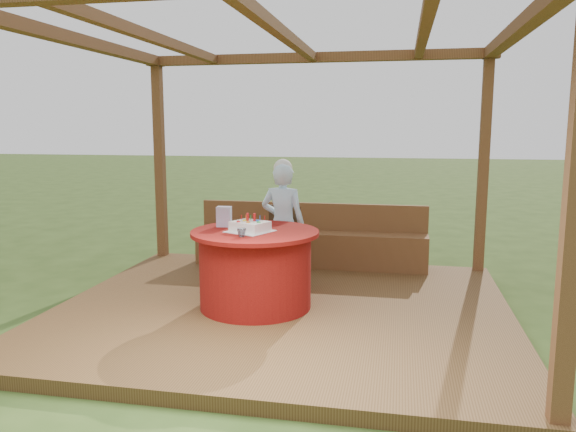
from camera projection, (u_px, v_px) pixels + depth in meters
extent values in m
plane|color=#2D4617|center=(283.00, 316.00, 5.72)|extent=(60.00, 60.00, 0.00)
cube|color=brown|center=(283.00, 311.00, 5.71)|extent=(4.50, 4.00, 0.12)
cube|color=brown|center=(575.00, 213.00, 3.26)|extent=(0.12, 0.12, 2.60)
cube|color=brown|center=(160.00, 163.00, 7.73)|extent=(0.12, 0.12, 2.60)
cube|color=brown|center=(483.00, 167.00, 6.90)|extent=(0.12, 0.12, 2.60)
cube|color=brown|center=(313.00, 58.00, 7.10)|extent=(4.50, 0.14, 0.12)
cube|color=brown|center=(78.00, 40.00, 5.70)|extent=(0.14, 4.00, 0.12)
cube|color=brown|center=(523.00, 26.00, 4.87)|extent=(0.14, 4.00, 0.12)
cube|color=brown|center=(154.00, 38.00, 5.53)|extent=(0.10, 3.70, 0.10)
cube|color=brown|center=(283.00, 34.00, 5.28)|extent=(0.10, 3.70, 0.10)
cube|color=brown|center=(424.00, 29.00, 5.03)|extent=(0.10, 3.70, 0.10)
cube|color=brown|center=(310.00, 248.00, 7.31)|extent=(3.00, 0.42, 0.45)
cube|color=brown|center=(312.00, 216.00, 7.42)|extent=(3.00, 0.06, 0.35)
cylinder|color=maroon|center=(255.00, 271.00, 5.60)|extent=(1.11, 1.11, 0.74)
cylinder|color=maroon|center=(255.00, 233.00, 5.54)|extent=(1.27, 1.27, 0.04)
cube|color=#362111|center=(276.00, 246.00, 6.53)|extent=(0.54, 0.54, 0.05)
cylinder|color=#362111|center=(256.00, 265.00, 6.51)|extent=(0.04, 0.04, 0.42)
cylinder|color=#362111|center=(281.00, 268.00, 6.34)|extent=(0.04, 0.04, 0.42)
cylinder|color=#362111|center=(272.00, 259.00, 6.80)|extent=(0.04, 0.04, 0.42)
cylinder|color=#362111|center=(296.00, 262.00, 6.62)|extent=(0.04, 0.04, 0.42)
cube|color=#362111|center=(284.00, 225.00, 6.66)|extent=(0.41, 0.18, 0.45)
imported|color=#A9DFFB|center=(283.00, 224.00, 6.38)|extent=(0.54, 0.38, 1.39)
sphere|color=white|center=(283.00, 168.00, 6.27)|extent=(0.21, 0.21, 0.21)
cube|color=white|center=(250.00, 231.00, 5.48)|extent=(0.50, 0.50, 0.01)
cube|color=white|center=(250.00, 226.00, 5.48)|extent=(0.41, 0.38, 0.09)
cylinder|color=red|center=(248.00, 217.00, 5.51)|extent=(0.03, 0.03, 0.08)
cylinder|color=red|center=(254.00, 217.00, 5.49)|extent=(0.03, 0.03, 0.08)
sphere|color=red|center=(238.00, 221.00, 5.43)|extent=(0.04, 0.04, 0.04)
sphere|color=orange|center=(248.00, 221.00, 5.40)|extent=(0.04, 0.04, 0.04)
sphere|color=green|center=(259.00, 221.00, 5.40)|extent=(0.04, 0.04, 0.04)
sphere|color=yellow|center=(245.00, 220.00, 5.50)|extent=(0.04, 0.04, 0.04)
sphere|color=blue|center=(258.00, 220.00, 5.48)|extent=(0.04, 0.04, 0.04)
cube|color=#E896C4|center=(224.00, 217.00, 5.74)|extent=(0.15, 0.10, 0.21)
imported|color=silver|center=(242.00, 233.00, 5.21)|extent=(0.11, 0.11, 0.08)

